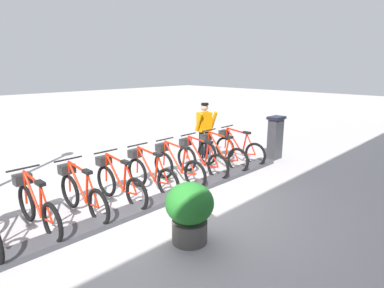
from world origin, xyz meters
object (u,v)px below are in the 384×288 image
at_px(bike_docked_2, 200,159).
at_px(bike_docked_7, 36,206).
at_px(payment_kiosk, 275,137).
at_px(worker_near_rack, 204,128).
at_px(bike_docked_5, 118,182).
at_px(bike_docked_6, 81,193).
at_px(bike_docked_1, 220,153).
at_px(bike_docked_0, 237,148).
at_px(bike_docked_3, 176,165).
at_px(bike_docked_4, 150,173).
at_px(planter_bush, 190,210).

distance_m(bike_docked_2, bike_docked_7, 3.96).
height_order(payment_kiosk, worker_near_rack, worker_near_rack).
height_order(payment_kiosk, bike_docked_7, payment_kiosk).
bearing_deg(payment_kiosk, worker_near_rack, 41.84).
distance_m(bike_docked_5, bike_docked_6, 0.79).
xyz_separation_m(bike_docked_6, bike_docked_7, (0.00, 0.79, 0.00)).
height_order(payment_kiosk, bike_docked_6, payment_kiosk).
height_order(bike_docked_7, worker_near_rack, worker_near_rack).
bearing_deg(bike_docked_1, bike_docked_2, 90.00).
height_order(bike_docked_0, bike_docked_6, same).
xyz_separation_m(bike_docked_3, worker_near_rack, (0.99, -2.04, 0.48)).
distance_m(bike_docked_0, bike_docked_1, 0.79).
bearing_deg(bike_docked_4, payment_kiosk, -97.69).
distance_m(bike_docked_4, worker_near_rack, 3.04).
bearing_deg(bike_docked_6, bike_docked_2, -90.00).
relative_size(bike_docked_0, bike_docked_5, 1.00).
height_order(payment_kiosk, bike_docked_1, payment_kiosk).
distance_m(payment_kiosk, worker_near_rack, 2.12).
distance_m(bike_docked_1, bike_docked_7, 4.75).
relative_size(bike_docked_2, planter_bush, 1.77).
xyz_separation_m(bike_docked_4, planter_bush, (-2.08, 0.82, 0.11)).
xyz_separation_m(bike_docked_2, bike_docked_4, (0.00, 1.58, 0.00)).
distance_m(bike_docked_4, planter_bush, 2.24).
distance_m(bike_docked_0, bike_docked_3, 2.37).
bearing_deg(payment_kiosk, bike_docked_5, 83.51).
relative_size(bike_docked_2, bike_docked_4, 1.00).
bearing_deg(bike_docked_2, bike_docked_3, 90.00).
height_order(bike_docked_4, bike_docked_6, same).
bearing_deg(planter_bush, bike_docked_1, -56.95).
relative_size(bike_docked_2, bike_docked_7, 1.00).
bearing_deg(bike_docked_5, planter_bush, 179.07).
bearing_deg(bike_docked_7, worker_near_rack, -79.19).
xyz_separation_m(bike_docked_7, planter_bush, (-2.08, -1.55, 0.11)).
distance_m(bike_docked_3, bike_docked_7, 3.17).
bearing_deg(bike_docked_1, worker_near_rack, -24.73).
bearing_deg(bike_docked_4, bike_docked_6, 90.00).
relative_size(bike_docked_1, planter_bush, 1.77).
xyz_separation_m(bike_docked_0, bike_docked_1, (0.00, 0.79, 0.00)).
bearing_deg(bike_docked_1, payment_kiosk, -107.09).
xyz_separation_m(bike_docked_0, bike_docked_2, (0.00, 1.58, 0.00)).
distance_m(bike_docked_1, bike_docked_4, 2.37).
distance_m(worker_near_rack, planter_bush, 4.79).
distance_m(bike_docked_0, bike_docked_2, 1.58).
xyz_separation_m(bike_docked_2, bike_docked_6, (0.00, 3.17, 0.00)).
relative_size(bike_docked_0, bike_docked_6, 1.00).
xyz_separation_m(payment_kiosk, bike_docked_2, (0.57, 2.65, -0.24)).
bearing_deg(payment_kiosk, bike_docked_7, 85.05).
bearing_deg(bike_docked_2, planter_bush, 130.85).
bearing_deg(payment_kiosk, bike_docked_6, 84.39).
distance_m(bike_docked_1, planter_bush, 3.82).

